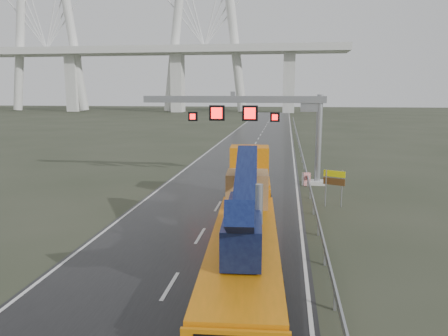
# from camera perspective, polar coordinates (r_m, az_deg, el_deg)

# --- Properties ---
(ground) EXTENTS (400.00, 400.00, 0.00)m
(ground) POSITION_cam_1_polar(r_m,az_deg,el_deg) (19.36, -5.48, -12.65)
(ground) COLOR #2E3525
(ground) RESTS_ON ground
(road) EXTENTS (11.00, 200.00, 0.02)m
(road) POSITION_cam_1_polar(r_m,az_deg,el_deg) (57.99, 3.76, 2.60)
(road) COLOR black
(road) RESTS_ON ground
(guardrail) EXTENTS (0.20, 140.00, 1.40)m
(guardrail) POSITION_cam_1_polar(r_m,az_deg,el_deg) (47.87, 10.16, 1.73)
(guardrail) COLOR gray
(guardrail) RESTS_ON ground
(sign_gantry) EXTENTS (14.90, 1.20, 7.42)m
(sign_gantry) POSITION_cam_1_polar(r_m,az_deg,el_deg) (35.46, 4.56, 7.00)
(sign_gantry) COLOR silver
(sign_gantry) RESTS_ON ground
(heavy_haul_truck) EXTENTS (4.06, 19.69, 4.59)m
(heavy_haul_truck) POSITION_cam_1_polar(r_m,az_deg,el_deg) (22.84, 2.98, -4.37)
(heavy_haul_truck) COLOR orange
(heavy_haul_truck) RESTS_ON ground
(exit_sign_pair) EXTENTS (1.33, 0.63, 2.44)m
(exit_sign_pair) POSITION_cam_1_polar(r_m,az_deg,el_deg) (29.13, 14.18, -1.67)
(exit_sign_pair) COLOR #999EA2
(exit_sign_pair) RESTS_ON ground
(striped_barrier) EXTENTS (0.68, 0.54, 1.02)m
(striped_barrier) POSITION_cam_1_polar(r_m,az_deg,el_deg) (35.57, 10.68, -1.43)
(striped_barrier) COLOR red
(striped_barrier) RESTS_ON ground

